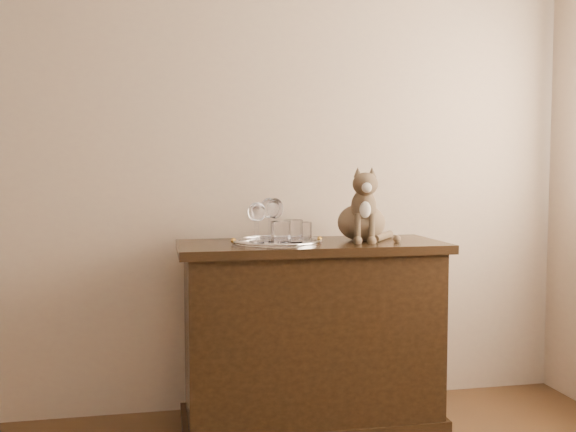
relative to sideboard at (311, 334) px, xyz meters
name	(u,v)px	position (x,y,z in m)	size (l,w,h in m)	color
wall_back	(174,134)	(-0.60, 0.31, 0.93)	(4.00, 0.10, 2.70)	#C5B094
sideboard	(311,334)	(0.00, 0.00, 0.00)	(1.20, 0.50, 0.85)	black
tray	(277,243)	(-0.16, -0.03, 0.43)	(0.40, 0.40, 0.01)	silver
wine_glass_a	(255,222)	(-0.26, 0.01, 0.52)	(0.07, 0.07, 0.17)	silver
wine_glass_b	(269,219)	(-0.19, 0.04, 0.53)	(0.07, 0.07, 0.19)	white
wine_glass_c	(258,222)	(-0.25, -0.03, 0.52)	(0.07, 0.07, 0.18)	white
wine_glass_d	(275,220)	(-0.17, -0.01, 0.53)	(0.07, 0.07, 0.19)	white
tumbler_a	(293,231)	(-0.10, -0.06, 0.48)	(0.09, 0.09, 0.10)	silver
tumbler_b	(281,233)	(-0.16, -0.12, 0.48)	(0.09, 0.09, 0.10)	silver
tumbler_c	(304,231)	(-0.03, 0.01, 0.47)	(0.07, 0.07, 0.08)	silver
cat	(361,204)	(0.24, 0.02, 0.60)	(0.34, 0.32, 0.34)	brown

